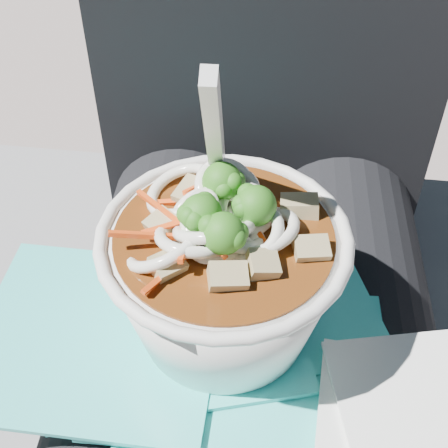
# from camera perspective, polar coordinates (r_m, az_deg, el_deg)

# --- Properties ---
(stone_ledge) EXTENTS (1.02, 0.55, 0.46)m
(stone_ledge) POSITION_cam_1_polar(r_m,az_deg,el_deg) (0.90, 2.36, -16.66)
(stone_ledge) COLOR slate
(stone_ledge) RESTS_ON ground
(lap) EXTENTS (0.33, 0.48, 0.16)m
(lap) POSITION_cam_1_polar(r_m,az_deg,el_deg) (0.56, 2.52, -14.77)
(lap) COLOR black
(lap) RESTS_ON stone_ledge
(person_body) EXTENTS (0.34, 0.94, 1.01)m
(person_body) POSITION_cam_1_polar(r_m,az_deg,el_deg) (0.59, 3.01, -5.98)
(person_body) COLOR black
(person_body) RESTS_ON ground
(plastic_bag) EXTENTS (0.32, 0.31, 0.02)m
(plastic_bag) POSITION_cam_1_polar(r_m,az_deg,el_deg) (0.48, -1.15, -10.50)
(plastic_bag) COLOR #32D1CA
(plastic_bag) RESTS_ON lap
(napkins) EXTENTS (0.15, 0.15, 0.01)m
(napkins) POSITION_cam_1_polar(r_m,az_deg,el_deg) (0.45, 17.55, -16.99)
(napkins) COLOR white
(napkins) RESTS_ON plastic_bag
(udon_bowl) EXTENTS (0.17, 0.17, 0.21)m
(udon_bowl) POSITION_cam_1_polar(r_m,az_deg,el_deg) (0.43, -0.04, -3.99)
(udon_bowl) COLOR white
(udon_bowl) RESTS_ON plastic_bag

